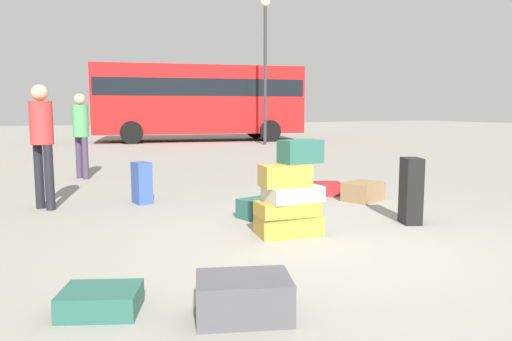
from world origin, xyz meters
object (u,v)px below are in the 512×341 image
person_bearded_onlooker (42,135)px  parked_bus (199,98)px  suitcase_teal_foreground_far (101,301)px  person_tourist_with_camera (81,128)px  suitcase_maroon_white_trunk (322,189)px  suitcase_tower (290,196)px  suitcase_teal_upright_blue (263,207)px  suitcase_black_left_side (411,191)px  lamp_post (265,48)px  suitcase_brown_behind_tower (363,192)px  suitcase_charcoal_foreground_near (244,297)px  suitcase_navy_right_side (142,183)px

person_bearded_onlooker → parked_bus: bearing=119.4°
suitcase_teal_foreground_far → person_tourist_with_camera: size_ratio=0.31×
suitcase_maroon_white_trunk → person_tourist_with_camera: (-3.29, 3.56, 0.90)m
suitcase_tower → suitcase_teal_foreground_far: suitcase_tower is taller
suitcase_teal_upright_blue → suitcase_black_left_side: bearing=-52.2°
person_bearded_onlooker → lamp_post: (8.14, 9.73, 2.63)m
suitcase_tower → suitcase_brown_behind_tower: bearing=33.3°
suitcase_tower → suitcase_brown_behind_tower: suitcase_tower is taller
suitcase_charcoal_foreground_near → person_bearded_onlooker: bearing=121.8°
parked_bus → lamp_post: lamp_post is taller
suitcase_tower → lamp_post: bearing=65.0°
suitcase_navy_right_side → person_tourist_with_camera: 3.17m
suitcase_black_left_side → suitcase_charcoal_foreground_near: suitcase_black_left_side is taller
suitcase_brown_behind_tower → suitcase_maroon_white_trunk: (-0.27, 0.70, -0.04)m
suitcase_charcoal_foreground_near → parked_bus: bearing=90.6°
suitcase_teal_upright_blue → person_bearded_onlooker: person_bearded_onlooker is taller
suitcase_brown_behind_tower → person_tourist_with_camera: 5.62m
suitcase_teal_upright_blue → parked_bus: 15.29m
suitcase_navy_right_side → suitcase_charcoal_foreground_near: suitcase_navy_right_side is taller
suitcase_tower → person_bearded_onlooker: size_ratio=0.61×
suitcase_navy_right_side → person_tourist_with_camera: (-0.52, 3.05, 0.69)m
suitcase_teal_foreground_far → parked_bus: bearing=91.5°
suitcase_brown_behind_tower → lamp_post: 12.23m
person_tourist_with_camera → suitcase_black_left_side: bearing=2.6°
person_tourist_with_camera → lamp_post: lamp_post is taller
lamp_post → suitcase_tower: bearing=-115.0°
suitcase_teal_foreground_far → parked_bus: size_ratio=0.06×
suitcase_black_left_side → person_tourist_with_camera: (-3.17, 5.69, 0.60)m
person_tourist_with_camera → suitcase_navy_right_side: bearing=-17.0°
suitcase_navy_right_side → person_tourist_with_camera: person_tourist_with_camera is taller
suitcase_teal_upright_blue → suitcase_tower: bearing=-113.5°
suitcase_brown_behind_tower → person_bearded_onlooker: person_bearded_onlooker is taller
lamp_post → person_tourist_with_camera: bearing=-137.2°
suitcase_maroon_white_trunk → suitcase_teal_upright_blue: bearing=-126.1°
suitcase_tower → suitcase_black_left_side: 1.59m
suitcase_teal_upright_blue → suitcase_brown_behind_tower: bearing=-4.6°
person_tourist_with_camera → suitcase_charcoal_foreground_near: bearing=-24.5°
suitcase_charcoal_foreground_near → suitcase_black_left_side: bearing=47.3°
suitcase_tower → suitcase_navy_right_side: 2.73m
suitcase_teal_foreground_far → lamp_post: lamp_post is taller
parked_bus → suitcase_navy_right_side: bearing=-100.7°
suitcase_black_left_side → parked_bus: parked_bus is taller
suitcase_brown_behind_tower → lamp_post: bearing=49.5°
suitcase_maroon_white_trunk → suitcase_charcoal_foreground_near: (-3.02, -3.74, 0.04)m
suitcase_charcoal_foreground_near → suitcase_brown_behind_tower: bearing=61.0°
suitcase_charcoal_foreground_near → lamp_post: lamp_post is taller
parked_bus → suitcase_teal_upright_blue: bearing=-94.2°
suitcase_teal_upright_blue → suitcase_maroon_white_trunk: size_ratio=1.12×
suitcase_teal_upright_blue → person_bearded_onlooker: 3.16m
suitcase_black_left_side → suitcase_maroon_white_trunk: (0.12, 2.13, -0.30)m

